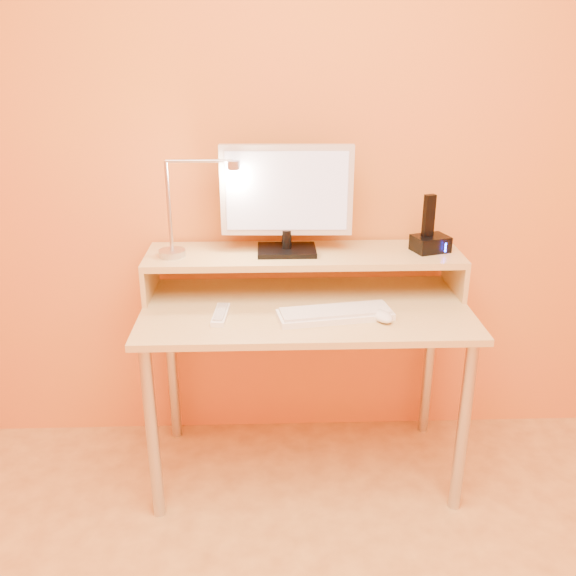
{
  "coord_description": "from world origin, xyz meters",
  "views": [
    {
      "loc": [
        -0.14,
        -0.93,
        1.63
      ],
      "look_at": [
        -0.07,
        1.13,
        0.81
      ],
      "focal_mm": 38.95,
      "sensor_mm": 36.0,
      "label": 1
    }
  ],
  "objects_px": {
    "lamp_base": "(172,253)",
    "keyboard": "(335,315)",
    "phone_dock": "(430,244)",
    "monitor_panel": "(287,190)",
    "mouse": "(382,316)",
    "remote_control": "(221,315)"
  },
  "relations": [
    {
      "from": "lamp_base",
      "to": "keyboard",
      "type": "xyz_separation_m",
      "value": [
        0.59,
        -0.22,
        -0.16
      ]
    },
    {
      "from": "lamp_base",
      "to": "phone_dock",
      "type": "distance_m",
      "value": 0.98
    },
    {
      "from": "monitor_panel",
      "to": "keyboard",
      "type": "xyz_separation_m",
      "value": [
        0.16,
        -0.26,
        -0.39
      ]
    },
    {
      "from": "keyboard",
      "to": "monitor_panel",
      "type": "bearing_deg",
      "value": 112.51
    },
    {
      "from": "monitor_panel",
      "to": "lamp_base",
      "type": "height_order",
      "value": "monitor_panel"
    },
    {
      "from": "monitor_panel",
      "to": "keyboard",
      "type": "height_order",
      "value": "monitor_panel"
    },
    {
      "from": "monitor_panel",
      "to": "phone_dock",
      "type": "height_order",
      "value": "monitor_panel"
    },
    {
      "from": "keyboard",
      "to": "mouse",
      "type": "xyz_separation_m",
      "value": [
        0.16,
        -0.03,
        0.01
      ]
    },
    {
      "from": "monitor_panel",
      "to": "mouse",
      "type": "bearing_deg",
      "value": -40.39
    },
    {
      "from": "remote_control",
      "to": "mouse",
      "type": "bearing_deg",
      "value": -0.66
    },
    {
      "from": "monitor_panel",
      "to": "phone_dock",
      "type": "xyz_separation_m",
      "value": [
        0.55,
        -0.01,
        -0.21
      ]
    },
    {
      "from": "phone_dock",
      "to": "mouse",
      "type": "bearing_deg",
      "value": -146.18
    },
    {
      "from": "keyboard",
      "to": "mouse",
      "type": "bearing_deg",
      "value": -19.81
    },
    {
      "from": "remote_control",
      "to": "monitor_panel",
      "type": "bearing_deg",
      "value": 49.82
    },
    {
      "from": "keyboard",
      "to": "mouse",
      "type": "relative_size",
      "value": 3.93
    },
    {
      "from": "keyboard",
      "to": "lamp_base",
      "type": "bearing_deg",
      "value": 150.2
    },
    {
      "from": "keyboard",
      "to": "remote_control",
      "type": "relative_size",
      "value": 2.33
    },
    {
      "from": "lamp_base",
      "to": "remote_control",
      "type": "bearing_deg",
      "value": -47.6
    },
    {
      "from": "phone_dock",
      "to": "keyboard",
      "type": "distance_m",
      "value": 0.5
    },
    {
      "from": "lamp_base",
      "to": "phone_dock",
      "type": "bearing_deg",
      "value": 1.76
    },
    {
      "from": "mouse",
      "to": "remote_control",
      "type": "relative_size",
      "value": 0.59
    },
    {
      "from": "monitor_panel",
      "to": "remote_control",
      "type": "relative_size",
      "value": 2.82
    }
  ]
}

